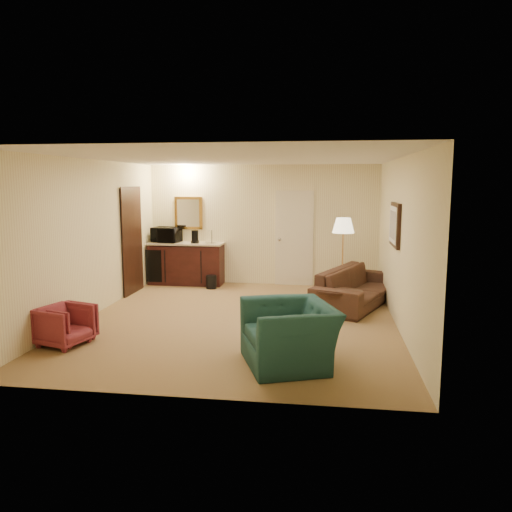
% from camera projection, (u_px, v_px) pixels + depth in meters
% --- Properties ---
extents(ground, '(6.00, 6.00, 0.00)m').
position_uv_depth(ground, '(239.00, 320.00, 8.13)').
color(ground, '#93724B').
rests_on(ground, ground).
extents(room_walls, '(5.02, 6.01, 2.61)m').
position_uv_depth(room_walls, '(241.00, 212.00, 8.64)').
color(room_walls, '#F8EFBA').
rests_on(room_walls, ground).
extents(wetbar_cabinet, '(1.64, 0.58, 0.92)m').
position_uv_depth(wetbar_cabinet, '(186.00, 263.00, 10.95)').
color(wetbar_cabinet, '#361311').
rests_on(wetbar_cabinet, ground).
extents(sofa, '(1.52, 2.38, 0.90)m').
position_uv_depth(sofa, '(357.00, 281.00, 9.06)').
color(sofa, black).
rests_on(sofa, ground).
extents(teal_armchair, '(1.11, 1.35, 1.02)m').
position_uv_depth(teal_armchair, '(289.00, 324.00, 6.07)').
color(teal_armchair, '#1C4745').
rests_on(teal_armchair, ground).
extents(rose_chair_near, '(0.68, 0.71, 0.59)m').
position_uv_depth(rose_chair_near, '(69.00, 322.00, 6.96)').
color(rose_chair_near, '#902F3D').
rests_on(rose_chair_near, ground).
extents(rose_chair_far, '(0.69, 0.72, 0.61)m').
position_uv_depth(rose_chair_far, '(64.00, 324.00, 6.81)').
color(rose_chair_far, '#902F3D').
rests_on(rose_chair_far, ground).
extents(coffee_table, '(0.90, 0.73, 0.45)m').
position_uv_depth(coffee_table, '(339.00, 303.00, 8.30)').
color(coffee_table, black).
rests_on(coffee_table, ground).
extents(floor_lamp, '(0.51, 0.51, 1.57)m').
position_uv_depth(floor_lamp, '(343.00, 258.00, 9.50)').
color(floor_lamp, gold).
rests_on(floor_lamp, ground).
extents(waste_bin, '(0.26, 0.26, 0.28)m').
position_uv_depth(waste_bin, '(211.00, 282.00, 10.52)').
color(waste_bin, black).
rests_on(waste_bin, ground).
extents(microwave, '(0.64, 0.42, 0.40)m').
position_uv_depth(microwave, '(166.00, 233.00, 10.94)').
color(microwave, black).
rests_on(microwave, wetbar_cabinet).
extents(coffee_maker, '(0.15, 0.15, 0.28)m').
position_uv_depth(coffee_maker, '(195.00, 237.00, 10.76)').
color(coffee_maker, black).
rests_on(coffee_maker, wetbar_cabinet).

